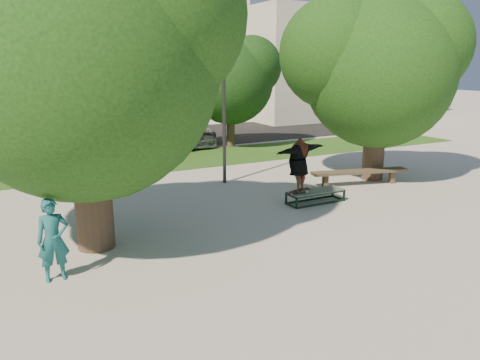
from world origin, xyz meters
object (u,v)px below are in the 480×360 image
car_dark (94,126)px  car_grey (103,132)px  lamppost (224,92)px  bystander (53,240)px  car_silver_b (188,129)px  tree_left (76,47)px  car_silver_a (29,137)px  bench (360,173)px  tree_right (376,63)px  grind_box (315,196)px

car_dark → car_grey: bearing=-82.2°
lamppost → bystander: (-6.23, -5.34, -2.33)m
car_silver_b → tree_left: bearing=-112.0°
bystander → car_silver_a: 14.86m
tree_left → bench: tree_left is taller
car_dark → car_grey: 1.60m
car_silver_a → car_silver_b: car_silver_b is taller
tree_right → car_dark: tree_right is taller
car_grey → bystander: bearing=-98.7°
tree_left → car_silver_b: (7.26, 12.42, -3.69)m
tree_right → tree_left: bearing=-169.0°
car_silver_a → bench: bearing=-44.3°
bench → tree_left: bearing=-157.1°
lamppost → bench: size_ratio=1.77×
bench → car_silver_b: (-2.01, 10.98, 0.29)m
car_grey → car_dark: bearing=100.7°
bench → car_grey: bearing=130.4°
car_silver_a → car_dark: bearing=37.8°
lamppost → car_dark: lamppost is taller
lamppost → car_grey: bearing=102.2°
tree_left → car_dark: tree_left is taller
bystander → lamppost: bearing=39.1°
tree_right → car_silver_b: bearing=105.8°
lamppost → grind_box: lamppost is taller
tree_right → bench: tree_right is taller
tree_right → lamppost: (-4.92, 1.92, -0.94)m
tree_right → grind_box: (-3.54, -1.55, -3.90)m
tree_right → lamppost: size_ratio=1.07×
bench → car_grey: size_ratio=0.70×
lamppost → car_silver_b: lamppost is taller
tree_right → bystander: 12.11m
tree_left → grind_box: size_ratio=3.95×
bystander → car_grey: bystander is taller
bystander → car_dark: bearing=75.2°
car_silver_a → car_grey: (3.48, 0.41, -0.04)m
tree_right → bench: (-0.94, -0.56, -3.65)m
grind_box → car_grey: (-3.51, 13.37, 0.49)m
grind_box → tree_left: bearing=-176.2°
tree_left → bystander: bearing=-123.2°
bystander → car_grey: 15.79m
bystander → tree_left: bearing=55.3°
car_grey → car_silver_b: car_silver_b is taller
car_silver_a → car_grey: car_silver_a is taller
car_grey → car_silver_b: (4.10, -1.40, 0.05)m
grind_box → bystander: (-7.61, -1.88, 0.63)m
tree_left → car_silver_b: bearing=59.7°
grind_box → car_grey: car_grey is taller
bystander → car_silver_b: bystander is taller
tree_left → bystander: 3.99m
tree_right → bystander: size_ratio=3.97×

